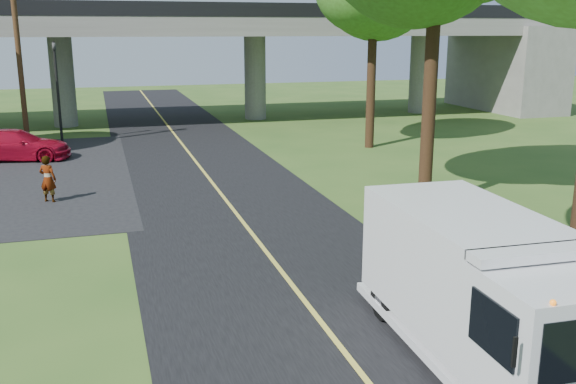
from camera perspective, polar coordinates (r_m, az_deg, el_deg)
name	(u,v)px	position (r m, az deg, el deg)	size (l,w,h in m)	color
ground	(353,365)	(11.90, 5.82, -15.03)	(120.00, 120.00, 0.00)	#30511D
road	(236,214)	(20.81, -4.62, -1.96)	(7.00, 90.00, 0.02)	black
lane_line	(236,213)	(20.80, -4.62, -1.91)	(0.12, 90.00, 0.01)	gold
overpass	(161,50)	(41.78, -11.19, 12.30)	(54.00, 10.00, 7.30)	slate
traffic_signal	(57,81)	(35.72, -19.85, 9.26)	(0.18, 0.22, 5.20)	black
utility_pole	(19,55)	(33.76, -22.80, 11.13)	(1.60, 0.26, 9.00)	#472D19
step_van	(482,286)	(11.87, 16.87, -8.02)	(2.52, 6.35, 2.63)	silver
red_sedan	(15,145)	(31.74, -23.08, 3.87)	(1.96, 4.82, 1.40)	maroon
pedestrian	(48,179)	(23.49, -20.57, 1.09)	(0.60, 0.39, 1.64)	gray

